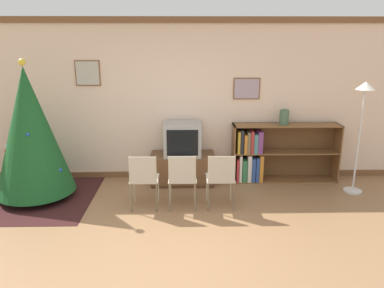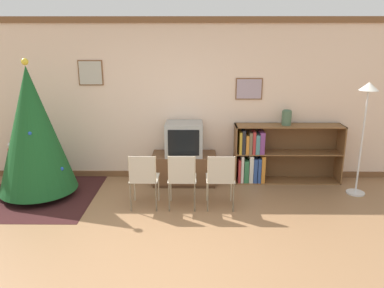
{
  "view_description": "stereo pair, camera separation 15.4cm",
  "coord_description": "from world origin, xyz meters",
  "px_view_note": "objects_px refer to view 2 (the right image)",
  "views": [
    {
      "loc": [
        0.26,
        -3.67,
        2.38
      ],
      "look_at": [
        0.36,
        1.41,
        0.93
      ],
      "focal_mm": 35.0,
      "sensor_mm": 36.0,
      "label": 1
    },
    {
      "loc": [
        0.41,
        -3.67,
        2.38
      ],
      "look_at": [
        0.36,
        1.41,
        0.93
      ],
      "focal_mm": 35.0,
      "sensor_mm": 36.0,
      "label": 2
    }
  ],
  "objects_px": {
    "folding_chair_center": "(182,178)",
    "standing_lamp": "(366,110)",
    "bookshelf": "(268,155)",
    "folding_chair_left": "(144,178)",
    "vase": "(287,117)",
    "tv_console": "(184,168)",
    "television": "(184,139)",
    "christmas_tree": "(33,130)",
    "folding_chair_right": "(221,178)"
  },
  "relations": [
    {
      "from": "folding_chair_center",
      "to": "standing_lamp",
      "type": "bearing_deg",
      "value": 11.77
    },
    {
      "from": "folding_chair_center",
      "to": "standing_lamp",
      "type": "xyz_separation_m",
      "value": [
        2.72,
        0.57,
        0.87
      ]
    },
    {
      "from": "folding_chair_center",
      "to": "bookshelf",
      "type": "distance_m",
      "value": 1.8
    },
    {
      "from": "folding_chair_left",
      "to": "vase",
      "type": "distance_m",
      "value": 2.57
    },
    {
      "from": "tv_console",
      "to": "folding_chair_center",
      "type": "xyz_separation_m",
      "value": [
        0.0,
        -1.0,
        0.22
      ]
    },
    {
      "from": "tv_console",
      "to": "television",
      "type": "distance_m",
      "value": 0.52
    },
    {
      "from": "television",
      "to": "vase",
      "type": "relative_size",
      "value": 2.4
    },
    {
      "from": "christmas_tree",
      "to": "folding_chair_left",
      "type": "bearing_deg",
      "value": -14.84
    },
    {
      "from": "christmas_tree",
      "to": "vase",
      "type": "xyz_separation_m",
      "value": [
        3.92,
        0.66,
        0.07
      ]
    },
    {
      "from": "folding_chair_center",
      "to": "vase",
      "type": "xyz_separation_m",
      "value": [
        1.69,
        1.11,
        0.64
      ]
    },
    {
      "from": "tv_console",
      "to": "bookshelf",
      "type": "xyz_separation_m",
      "value": [
        1.42,
        0.1,
        0.21
      ]
    },
    {
      "from": "christmas_tree",
      "to": "standing_lamp",
      "type": "height_order",
      "value": "christmas_tree"
    },
    {
      "from": "folding_chair_center",
      "to": "bookshelf",
      "type": "bearing_deg",
      "value": 37.64
    },
    {
      "from": "folding_chair_right",
      "to": "vase",
      "type": "xyz_separation_m",
      "value": [
        1.14,
        1.11,
        0.64
      ]
    },
    {
      "from": "folding_chair_left",
      "to": "standing_lamp",
      "type": "xyz_separation_m",
      "value": [
        3.27,
        0.57,
        0.87
      ]
    },
    {
      "from": "bookshelf",
      "to": "christmas_tree",
      "type": "bearing_deg",
      "value": -169.93
    },
    {
      "from": "folding_chair_center",
      "to": "bookshelf",
      "type": "height_order",
      "value": "bookshelf"
    },
    {
      "from": "tv_console",
      "to": "vase",
      "type": "xyz_separation_m",
      "value": [
        1.69,
        0.11,
        0.86
      ]
    },
    {
      "from": "folding_chair_right",
      "to": "standing_lamp",
      "type": "bearing_deg",
      "value": 14.59
    },
    {
      "from": "tv_console",
      "to": "folding_chair_right",
      "type": "bearing_deg",
      "value": -61.47
    },
    {
      "from": "standing_lamp",
      "to": "television",
      "type": "bearing_deg",
      "value": 171.04
    },
    {
      "from": "tv_console",
      "to": "folding_chair_center",
      "type": "height_order",
      "value": "folding_chair_center"
    },
    {
      "from": "folding_chair_right",
      "to": "bookshelf",
      "type": "xyz_separation_m",
      "value": [
        0.88,
        1.1,
        -0.01
      ]
    },
    {
      "from": "folding_chair_left",
      "to": "folding_chair_right",
      "type": "height_order",
      "value": "same"
    },
    {
      "from": "christmas_tree",
      "to": "folding_chair_center",
      "type": "xyz_separation_m",
      "value": [
        2.23,
        -0.45,
        -0.58
      ]
    },
    {
      "from": "television",
      "to": "folding_chair_left",
      "type": "bearing_deg",
      "value": -118.59
    },
    {
      "from": "folding_chair_center",
      "to": "bookshelf",
      "type": "relative_size",
      "value": 0.46
    },
    {
      "from": "christmas_tree",
      "to": "tv_console",
      "type": "height_order",
      "value": "christmas_tree"
    },
    {
      "from": "tv_console",
      "to": "vase",
      "type": "height_order",
      "value": "vase"
    },
    {
      "from": "standing_lamp",
      "to": "christmas_tree",
      "type": "bearing_deg",
      "value": -178.61
    },
    {
      "from": "christmas_tree",
      "to": "folding_chair_right",
      "type": "bearing_deg",
      "value": -9.16
    },
    {
      "from": "folding_chair_right",
      "to": "vase",
      "type": "bearing_deg",
      "value": 44.01
    },
    {
      "from": "vase",
      "to": "standing_lamp",
      "type": "distance_m",
      "value": 1.19
    },
    {
      "from": "folding_chair_left",
      "to": "folding_chair_center",
      "type": "distance_m",
      "value": 0.54
    },
    {
      "from": "folding_chair_left",
      "to": "bookshelf",
      "type": "height_order",
      "value": "bookshelf"
    },
    {
      "from": "television",
      "to": "standing_lamp",
      "type": "bearing_deg",
      "value": -8.96
    },
    {
      "from": "christmas_tree",
      "to": "standing_lamp",
      "type": "distance_m",
      "value": 4.97
    },
    {
      "from": "television",
      "to": "bookshelf",
      "type": "bearing_deg",
      "value": 4.01
    },
    {
      "from": "tv_console",
      "to": "folding_chair_right",
      "type": "distance_m",
      "value": 1.16
    },
    {
      "from": "folding_chair_left",
      "to": "vase",
      "type": "bearing_deg",
      "value": 26.36
    },
    {
      "from": "folding_chair_left",
      "to": "standing_lamp",
      "type": "distance_m",
      "value": 3.43
    },
    {
      "from": "christmas_tree",
      "to": "folding_chair_right",
      "type": "height_order",
      "value": "christmas_tree"
    },
    {
      "from": "folding_chair_right",
      "to": "vase",
      "type": "height_order",
      "value": "vase"
    },
    {
      "from": "bookshelf",
      "to": "vase",
      "type": "height_order",
      "value": "vase"
    },
    {
      "from": "bookshelf",
      "to": "standing_lamp",
      "type": "xyz_separation_m",
      "value": [
        1.3,
        -0.53,
        0.88
      ]
    },
    {
      "from": "christmas_tree",
      "to": "bookshelf",
      "type": "distance_m",
      "value": 3.76
    },
    {
      "from": "tv_console",
      "to": "folding_chair_left",
      "type": "relative_size",
      "value": 1.3
    },
    {
      "from": "folding_chair_center",
      "to": "standing_lamp",
      "type": "relative_size",
      "value": 0.47
    },
    {
      "from": "vase",
      "to": "christmas_tree",
      "type": "bearing_deg",
      "value": -170.48
    },
    {
      "from": "television",
      "to": "folding_chair_center",
      "type": "xyz_separation_m",
      "value": [
        0.0,
        -1.0,
        -0.3
      ]
    }
  ]
}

